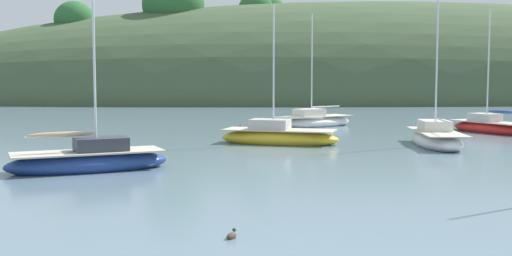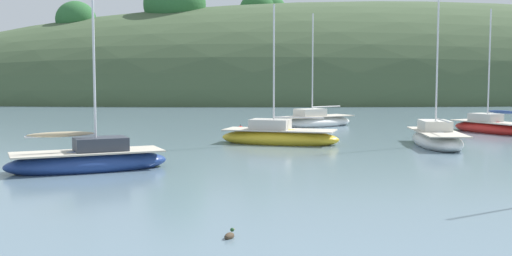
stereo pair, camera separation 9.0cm
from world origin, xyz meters
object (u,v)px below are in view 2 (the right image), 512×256
at_px(sailboat_orange_cutter, 279,137).
at_px(sailboat_cream_ketch, 437,139).
at_px(sailboat_grey_yawl, 490,127).
at_px(duck_lone_left, 229,236).
at_px(mooring_buoy_inner, 241,129).
at_px(sailboat_red_portside, 89,160).
at_px(sailboat_black_sloop, 315,121).

bearing_deg(sailboat_orange_cutter, sailboat_cream_ketch, -11.82).
xyz_separation_m(sailboat_grey_yawl, sailboat_cream_ketch, (-6.08, -7.04, 0.02)).
bearing_deg(duck_lone_left, mooring_buoy_inner, 86.63).
distance_m(sailboat_grey_yawl, sailboat_red_portside, 26.23).
xyz_separation_m(mooring_buoy_inner, duck_lone_left, (-1.55, -26.32, -0.07)).
bearing_deg(sailboat_black_sloop, duck_lone_left, -103.17).
height_order(sailboat_orange_cutter, sailboat_red_portside, sailboat_red_portside).
xyz_separation_m(sailboat_orange_cutter, duck_lone_left, (-3.18, -18.89, -0.33)).
distance_m(sailboat_black_sloop, sailboat_cream_ketch, 13.16).
relative_size(sailboat_red_portside, mooring_buoy_inner, 14.87).
height_order(sailboat_cream_ketch, mooring_buoy_inner, sailboat_cream_ketch).
bearing_deg(sailboat_black_sloop, sailboat_red_portside, -121.60).
xyz_separation_m(sailboat_orange_cutter, sailboat_cream_ketch, (7.91, -1.66, 0.00)).
distance_m(sailboat_orange_cutter, mooring_buoy_inner, 7.62).
bearing_deg(sailboat_grey_yawl, sailboat_orange_cutter, -158.94).
distance_m(mooring_buoy_inner, duck_lone_left, 26.37).
height_order(sailboat_cream_ketch, duck_lone_left, sailboat_cream_ketch).
relative_size(sailboat_orange_cutter, sailboat_cream_ketch, 0.87).
bearing_deg(sailboat_cream_ketch, sailboat_red_portside, -156.64).
height_order(mooring_buoy_inner, duck_lone_left, mooring_buoy_inner).
bearing_deg(sailboat_cream_ketch, mooring_buoy_inner, 136.40).
xyz_separation_m(sailboat_orange_cutter, mooring_buoy_inner, (-1.64, 7.44, -0.26)).
xyz_separation_m(sailboat_black_sloop, sailboat_orange_cutter, (-3.77, -10.83, 0.01)).
bearing_deg(duck_lone_left, sailboat_cream_ketch, 57.23).
bearing_deg(sailboat_black_sloop, mooring_buoy_inner, -147.86).
bearing_deg(sailboat_cream_ketch, sailboat_black_sloop, 108.32).
distance_m(sailboat_black_sloop, sailboat_orange_cutter, 11.47).
height_order(sailboat_black_sloop, sailboat_orange_cutter, sailboat_black_sloop).
xyz_separation_m(sailboat_grey_yawl, sailboat_orange_cutter, (-13.99, -5.39, 0.02)).
distance_m(sailboat_black_sloop, sailboat_red_portside, 22.83).
bearing_deg(mooring_buoy_inner, sailboat_orange_cutter, -77.59).
bearing_deg(duck_lone_left, sailboat_red_portside, 115.95).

